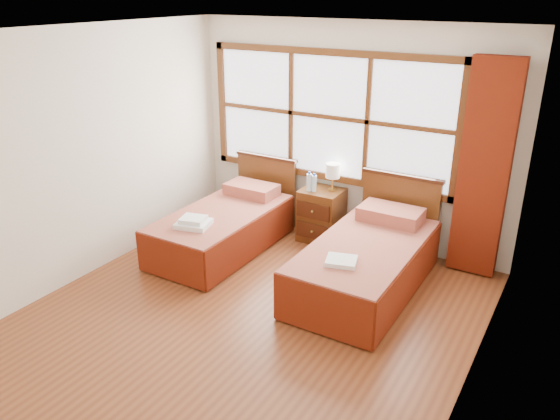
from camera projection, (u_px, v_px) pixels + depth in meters
The scene contains 15 objects.
floor at pixel (243, 321), 5.14m from camera, with size 4.50×4.50×0.00m, color brown.
ceiling at pixel (235, 33), 4.16m from camera, with size 4.50×4.50×0.00m, color white.
wall_back at pixel (348, 135), 6.44m from camera, with size 4.00×4.00×0.00m, color silver.
wall_left at pixel (79, 157), 5.60m from camera, with size 4.50×4.50×0.00m, color silver.
wall_right at pixel (482, 245), 3.70m from camera, with size 4.50×4.50×0.00m, color silver.
window at pixel (328, 117), 6.45m from camera, with size 3.16×0.06×1.56m.
curtain at pixel (484, 170), 5.62m from camera, with size 0.50×0.16×2.30m, color maroon.
bed_left at pixel (225, 226), 6.50m from camera, with size 0.95×1.97×0.92m.
bed_right at pixel (367, 261), 5.63m from camera, with size 1.01×2.03×0.97m.
nightstand at pixel (321, 215), 6.70m from camera, with size 0.49×0.48×0.65m.
towels_left at pixel (193, 222), 5.97m from camera, with size 0.42×0.39×0.10m.
towels_right at pixel (341, 261), 5.11m from camera, with size 0.34×0.32×0.04m.
lamp at pixel (333, 172), 6.48m from camera, with size 0.17×0.17×0.33m.
bottle_near at pixel (309, 182), 6.51m from camera, with size 0.06×0.06×0.24m.
bottle_far at pixel (314, 183), 6.50m from camera, with size 0.06×0.06×0.22m.
Camera 1 is at (2.53, -3.57, 2.92)m, focal length 35.00 mm.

